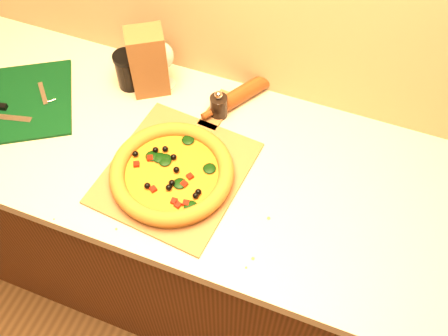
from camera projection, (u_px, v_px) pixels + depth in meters
cabinet at (213, 237)px, 1.82m from camera, size 2.80×0.65×0.86m
countertop at (210, 164)px, 1.45m from camera, size 2.84×0.68×0.04m
pizza_peel at (179, 168)px, 1.41m from camera, size 0.40×0.57×0.01m
pizza at (172, 173)px, 1.37m from camera, size 0.34×0.34×0.05m
cutting_board at (33, 100)px, 1.56m from camera, size 0.37×0.40×0.02m
bottle_cap at (132, 156)px, 1.44m from camera, size 0.03×0.03×0.01m
pepper_grinder at (219, 106)px, 1.50m from camera, size 0.05×0.05×0.10m
rolling_pin at (249, 90)px, 1.56m from camera, size 0.20×0.33×0.05m
wine_glass at (163, 57)px, 1.51m from camera, size 0.07×0.07×0.17m
paper_bag at (148, 62)px, 1.51m from camera, size 0.14×0.13×0.22m
dark_jar at (128, 70)px, 1.56m from camera, size 0.08×0.08×0.12m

